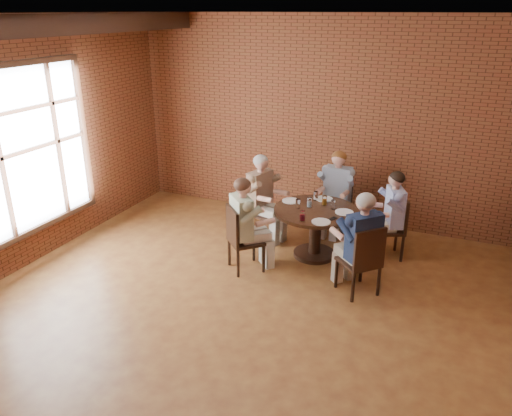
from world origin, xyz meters
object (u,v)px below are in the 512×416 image
at_px(diner_d, 246,225).
at_px(smartphone, 333,219).
at_px(diner_e, 360,244).
at_px(diner_a, 390,215).
at_px(chair_d, 240,237).
at_px(chair_e, 363,259).
at_px(dining_table, 316,223).
at_px(chair_a, 395,225).
at_px(diner_b, 336,193).
at_px(chair_c, 258,206).
at_px(chair_b, 337,201).
at_px(diner_c, 263,198).

bearing_deg(diner_d, smartphone, -109.46).
bearing_deg(diner_e, diner_a, -145.60).
bearing_deg(chair_d, smartphone, -108.14).
bearing_deg(chair_e, diner_d, -48.83).
height_order(diner_a, chair_d, diner_a).
bearing_deg(diner_d, chair_d, 90.00).
height_order(dining_table, smartphone, smartphone).
xyz_separation_m(chair_a, diner_b, (-1.02, 0.51, 0.18)).
xyz_separation_m(diner_b, chair_c, (-1.09, -0.64, -0.17)).
bearing_deg(dining_table, smartphone, -38.67).
height_order(chair_b, diner_b, diner_b).
height_order(chair_a, diner_d, diner_d).
height_order(chair_c, diner_d, diner_d).
xyz_separation_m(chair_a, smartphone, (-0.75, -0.70, 0.25)).
distance_m(chair_c, diner_d, 1.13).
relative_size(chair_d, smartphone, 7.66).
distance_m(dining_table, diner_b, 0.98).
bearing_deg(diner_a, chair_e, -28.18).
distance_m(chair_b, chair_e, 2.05).
bearing_deg(diner_c, dining_table, -90.00).
distance_m(chair_a, diner_e, 1.25).
distance_m(diner_a, diner_b, 1.09).
relative_size(chair_b, smartphone, 7.71).
bearing_deg(dining_table, diner_d, -135.29).
xyz_separation_m(diner_a, chair_d, (-1.83, -1.25, -0.14)).
bearing_deg(chair_c, chair_b, -39.16).
xyz_separation_m(diner_b, diner_c, (-1.00, -0.66, -0.00)).
bearing_deg(chair_d, diner_b, -70.83).
relative_size(diner_a, chair_c, 1.38).
xyz_separation_m(chair_b, diner_b, (-0.00, -0.09, 0.17)).
distance_m(diner_d, smartphone, 1.20).
bearing_deg(diner_d, diner_c, -34.59).
height_order(chair_b, smartphone, chair_b).
bearing_deg(chair_e, smartphone, -92.25).
bearing_deg(chair_e, dining_table, -90.00).
bearing_deg(diner_b, smartphone, -74.84).
xyz_separation_m(chair_b, smartphone, (0.27, -1.30, 0.24)).
relative_size(dining_table, diner_c, 0.90).
height_order(dining_table, diner_a, diner_a).
distance_m(chair_a, diner_c, 2.04).
height_order(chair_d, diner_d, diner_d).
bearing_deg(dining_table, chair_e, -43.13).
bearing_deg(diner_a, chair_a, 90.00).
height_order(dining_table, chair_a, chair_a).
relative_size(chair_a, diner_e, 0.67).
xyz_separation_m(dining_table, chair_c, (-1.05, 0.32, -0.01)).
distance_m(chair_b, diner_b, 0.19).
bearing_deg(diner_b, diner_d, -112.76).
height_order(dining_table, chair_e, chair_e).
distance_m(diner_d, diner_e, 1.58).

